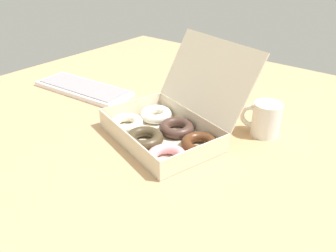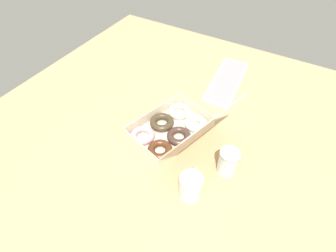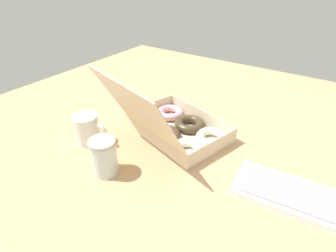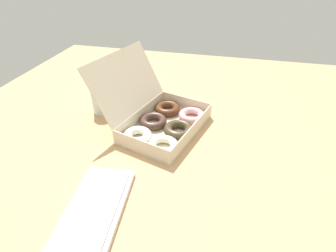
{
  "view_description": "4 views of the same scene",
  "coord_description": "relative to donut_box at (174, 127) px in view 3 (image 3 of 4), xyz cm",
  "views": [
    {
      "loc": [
        55.96,
        -65.98,
        51.71
      ],
      "look_at": [
        2.17,
        0.89,
        3.91
      ],
      "focal_mm": 35.0,
      "sensor_mm": 36.0,
      "label": 1
    },
    {
      "loc": [
        70.94,
        38.67,
        90.08
      ],
      "look_at": [
        0.05,
        -2.62,
        2.31
      ],
      "focal_mm": 28.0,
      "sensor_mm": 36.0,
      "label": 2
    },
    {
      "loc": [
        -41.72,
        68.35,
        54.01
      ],
      "look_at": [
        3.81,
        1.09,
        3.33
      ],
      "focal_mm": 28.0,
      "sensor_mm": 36.0,
      "label": 3
    },
    {
      "loc": [
        -80.91,
        -21.32,
        59.19
      ],
      "look_at": [
        -1.51,
        -2.49,
        3.36
      ],
      "focal_mm": 28.0,
      "sensor_mm": 36.0,
      "label": 4
    }
  ],
  "objects": [
    {
      "name": "donut_box",
      "position": [
        0.0,
        0.0,
        0.0
      ],
      "size": [
        43.32,
        43.4,
        26.83
      ],
      "color": "beige",
      "rests_on": "ground_plane"
    },
    {
      "name": "coffee_mug",
      "position": [
        22.38,
        20.33,
        1.97
      ],
      "size": [
        12.56,
        8.58,
        10.44
      ],
      "color": "white",
      "rests_on": "ground_plane"
    },
    {
      "name": "ground_plane",
      "position": [
        -1.48,
        -0.63,
        -4.39
      ],
      "size": [
        180.0,
        180.0,
        2.0
      ],
      "primitive_type": "cube",
      "color": "tan"
    },
    {
      "name": "glass_jar",
      "position": [
        6.13,
        28.3,
        2.42
      ],
      "size": [
        7.99,
        7.99,
        11.53
      ],
      "color": "silver",
      "rests_on": "ground_plane"
    },
    {
      "name": "keyboard",
      "position": [
        -48.66,
        7.09,
        -2.33
      ],
      "size": [
        42.6,
        18.23,
        2.2
      ],
      "color": "white",
      "rests_on": "ground_plane"
    }
  ]
}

